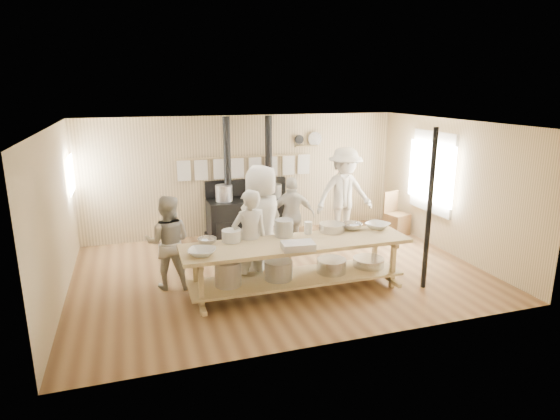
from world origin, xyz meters
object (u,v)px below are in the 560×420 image
at_px(stove, 249,214).
at_px(roasting_pan, 298,246).
at_px(cook_right, 292,216).
at_px(cook_far_left, 250,240).
at_px(chair, 396,222).
at_px(cook_by_window, 344,194).
at_px(prep_table, 296,262).
at_px(cook_center, 261,222).
at_px(cook_left, 168,242).

relative_size(stove, roasting_pan, 5.43).
xyz_separation_m(stove, cook_right, (0.54, -1.26, 0.24)).
relative_size(cook_far_left, chair, 1.74).
xyz_separation_m(stove, cook_by_window, (1.89, -0.76, 0.47)).
xyz_separation_m(prep_table, cook_center, (-0.34, 0.80, 0.45)).
bearing_deg(cook_center, cook_far_left, 23.95).
relative_size(cook_left, cook_by_window, 0.78).
height_order(prep_table, cook_by_window, cook_by_window).
distance_m(cook_right, cook_by_window, 1.46).
height_order(prep_table, cook_center, cook_center).
relative_size(cook_left, chair, 1.62).
relative_size(prep_table, cook_by_window, 1.82).
distance_m(chair, roasting_pan, 4.17).
xyz_separation_m(cook_center, chair, (3.49, 1.41, -0.69)).
relative_size(stove, cook_right, 1.71).
bearing_deg(roasting_pan, cook_center, 102.19).
relative_size(stove, cook_far_left, 1.58).
bearing_deg(cook_left, cook_center, -167.12).
bearing_deg(cook_by_window, cook_far_left, -145.16).
relative_size(cook_by_window, roasting_pan, 4.13).
bearing_deg(chair, cook_center, -175.85).
bearing_deg(cook_far_left, cook_by_window, -152.39).
height_order(stove, prep_table, stove).
xyz_separation_m(cook_left, cook_right, (2.43, 0.92, -0.01)).
relative_size(stove, cook_center, 1.34).
distance_m(cook_left, cook_center, 1.56).
xyz_separation_m(cook_far_left, cook_by_window, (2.54, 1.88, 0.17)).
height_order(stove, cook_center, stove).
xyz_separation_m(prep_table, cook_far_left, (-0.65, 0.38, 0.30)).
height_order(cook_right, roasting_pan, cook_right).
xyz_separation_m(cook_left, chair, (5.04, 1.38, -0.49)).
height_order(prep_table, cook_far_left, cook_far_left).
bearing_deg(chair, roasting_pan, -159.75).
height_order(prep_table, cook_right, cook_right).
xyz_separation_m(cook_center, cook_right, (0.88, 0.95, -0.21)).
distance_m(prep_table, cook_center, 0.98).
bearing_deg(chair, prep_table, -162.78).
height_order(cook_far_left, cook_center, cook_center).
distance_m(cook_by_window, roasting_pan, 3.26).
height_order(cook_center, roasting_pan, cook_center).
bearing_deg(prep_table, cook_center, 112.72).
relative_size(cook_by_window, chair, 2.09).
xyz_separation_m(cook_far_left, chair, (3.80, 1.83, -0.55)).
distance_m(cook_left, cook_right, 2.60).
relative_size(stove, prep_table, 0.72).
height_order(cook_left, cook_right, cook_left).
xyz_separation_m(cook_left, roasting_pan, (1.79, -1.16, 0.13)).
bearing_deg(prep_table, cook_right, 72.75).
bearing_deg(cook_right, cook_center, 58.31).
distance_m(stove, cook_right, 1.39).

